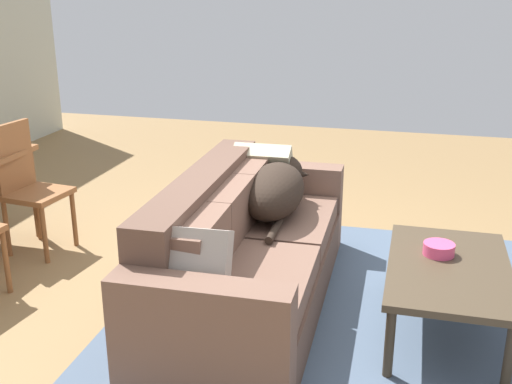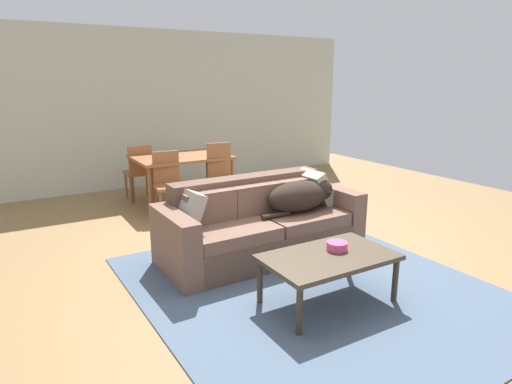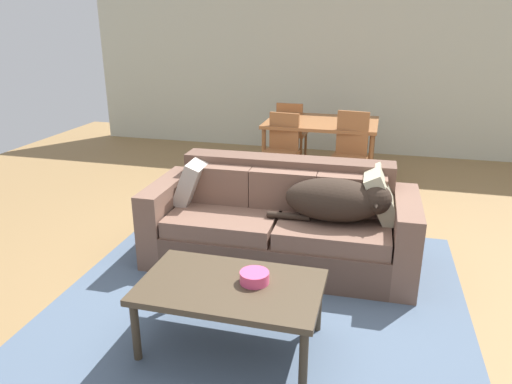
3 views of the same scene
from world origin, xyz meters
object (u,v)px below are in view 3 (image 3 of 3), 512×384
Objects in this scene: coffee_table at (230,291)px; dining_table at (322,126)px; couch at (281,224)px; throw_pillow_by_right_arm at (382,195)px; dining_chair_far_left at (291,130)px; bowl_on_coffee_table at (254,277)px; dining_chair_near_right at (350,151)px; throw_pillow_by_left_arm at (192,182)px; dog_on_left_cushion at (338,200)px; dining_chair_near_left at (281,148)px.

coffee_table is 0.81× the size of dining_table.
couch is 0.86m from throw_pillow_by_right_arm.
throw_pillow_by_right_arm is 3.07m from dining_chair_far_left.
dining_table is (0.07, 3.55, 0.29)m from coffee_table.
bowl_on_coffee_table is at bearing -87.19° from couch.
dining_chair_near_right is at bearing 80.97° from coffee_table.
throw_pillow_by_left_arm is 1.49m from bowl_on_coffee_table.
throw_pillow_by_left_arm reaches higher than dog_on_left_cushion.
throw_pillow_by_right_arm is 1.42m from bowl_on_coffee_table.
couch is 1.83m from dining_chair_near_right.
throw_pillow_by_left_arm is 2.44m from dining_table.
dog_on_left_cushion is at bearing 69.80° from bowl_on_coffee_table.
couch reaches higher than coffee_table.
dining_chair_near_left reaches higher than throw_pillow_by_left_arm.
dining_table is at bearing 108.98° from throw_pillow_by_right_arm.
dining_chair_near_right is (1.22, 1.73, -0.09)m from throw_pillow_by_left_arm.
throw_pillow_by_left_arm is 0.92× the size of throw_pillow_by_right_arm.
couch reaches higher than dining_table.
dining_table is 0.71m from dining_chair_near_right.
throw_pillow_by_right_arm is at bearing 56.33° from coffee_table.
dog_on_left_cushion is 1.04× the size of dining_chair_near_left.
dining_table is (-0.45, 2.43, 0.06)m from dog_on_left_cushion.
dog_on_left_cushion is at bearing -79.44° from dining_table.
dining_chair_near_right is (0.47, 2.98, 0.14)m from coffee_table.
dining_chair_near_right is (0.80, -0.02, 0.02)m from dining_chair_near_left.
bowl_on_coffee_table is at bearing -120.39° from throw_pillow_by_right_arm.
couch is 2.37m from dining_table.
bowl_on_coffee_table is 2.97m from dining_chair_near_left.
dining_chair_near_right is at bearing 75.57° from couch.
bowl_on_coffee_table is at bearing -53.54° from throw_pillow_by_left_arm.
dining_chair_near_left reaches higher than dining_chair_far_left.
throw_pillow_by_right_arm is 0.37× the size of coffee_table.
dining_chair_far_left reaches higher than throw_pillow_by_left_arm.
dining_chair_near_left is at bearing 96.46° from dining_chair_far_left.
couch is 1.99× the size of coffee_table.
throw_pillow_by_right_arm is 0.30× the size of dining_table.
dining_table is at bearing 70.50° from throw_pillow_by_left_arm.
throw_pillow_by_right_arm is at bearing -48.76° from dining_chair_near_left.
couch is at bearing -174.88° from throw_pillow_by_right_arm.
dining_table is 0.70m from dining_chair_near_left.
bowl_on_coffee_table is (-0.39, -1.06, -0.15)m from dog_on_left_cushion.
dining_table is at bearing 131.66° from dining_chair_near_right.
dining_table reaches higher than bowl_on_coffee_table.
dining_chair_far_left is at bearing 98.22° from couch.
dining_chair_far_left is (-0.42, 4.07, 0.10)m from coffee_table.
dog_on_left_cushion is 0.98× the size of dining_chair_near_right.
couch is 2.49× the size of dining_chair_far_left.
coffee_table is 3.56m from dining_table.
dining_chair_far_left reaches higher than throw_pillow_by_right_arm.
couch is at bearing 101.08° from dining_chair_far_left.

